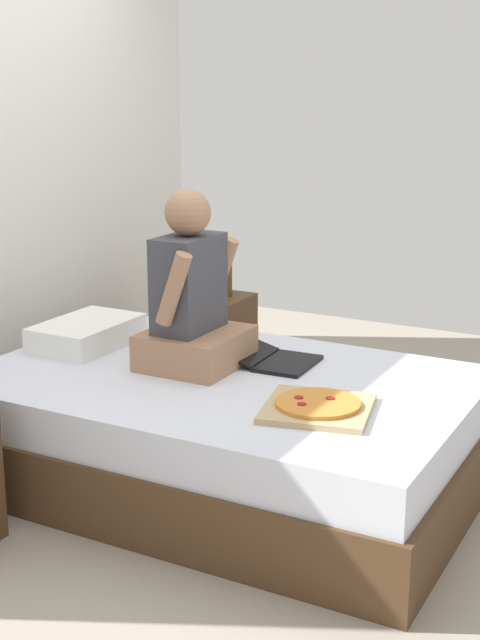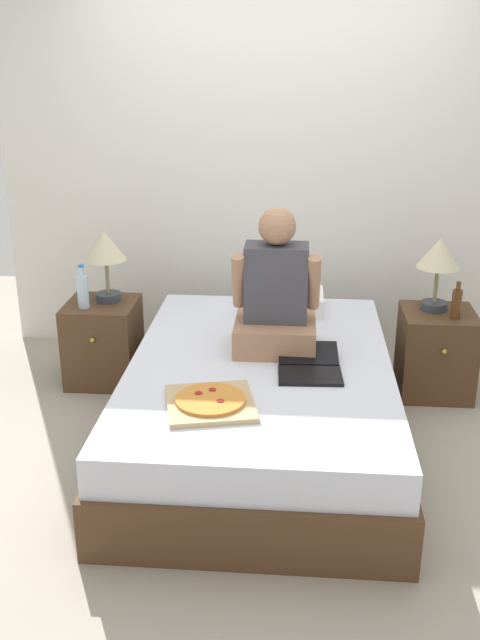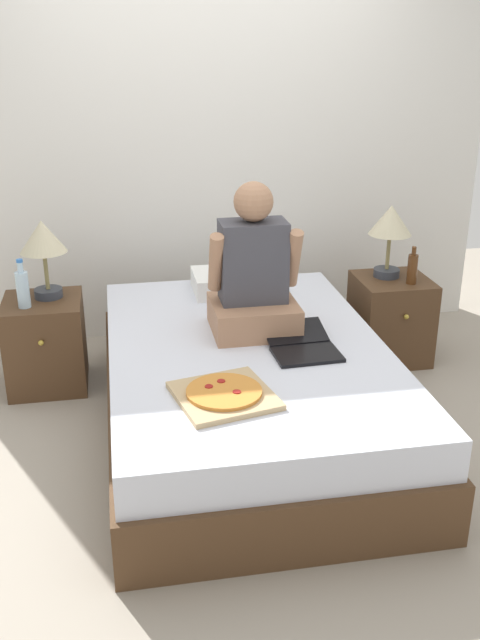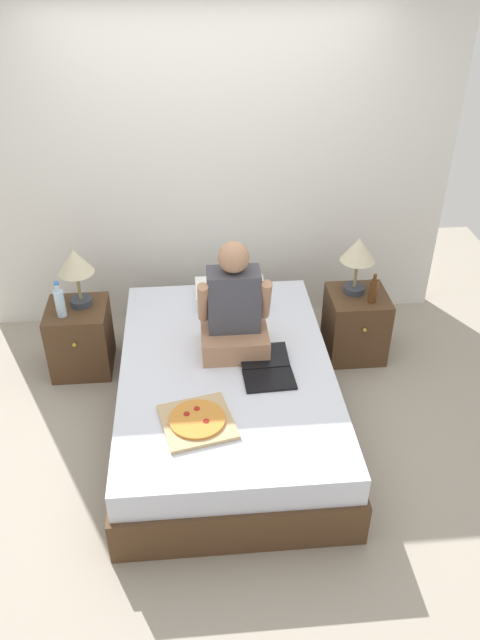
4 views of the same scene
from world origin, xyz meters
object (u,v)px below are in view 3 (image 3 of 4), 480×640
object	(u,v)px
nightstand_left	(46,343)
nightstand_right	(390,319)
person_seated	(253,278)
lamp_on_right_nightstand	(390,225)
lamp_on_left_nightstand	(43,242)
bed	(247,388)
pizza_box	(224,394)
water_bottle	(23,288)
laptop	(303,347)
beer_bottle	(412,268)

from	to	relation	value
nightstand_left	nightstand_right	size ratio (longest dim) A/B	1.00
nightstand_left	person_seated	bearing A→B (deg)	-24.67
nightstand_right	lamp_on_right_nightstand	size ratio (longest dim) A/B	1.18
lamp_on_left_nightstand	person_seated	bearing A→B (deg)	-27.59
nightstand_left	nightstand_right	bearing A→B (deg)	0.00
bed	lamp_on_right_nightstand	size ratio (longest dim) A/B	4.78
lamp_on_right_nightstand	pizza_box	world-z (taller)	lamp_on_right_nightstand
water_bottle	person_seated	world-z (taller)	person_seated
laptop	nightstand_right	bearing A→B (deg)	45.93
water_bottle	pizza_box	bearing A→B (deg)	-51.00
person_seated	laptop	world-z (taller)	person_seated
lamp_on_left_nightstand	beer_bottle	distance (m)	2.16
nightstand_left	laptop	world-z (taller)	laptop
person_seated	lamp_on_left_nightstand	bearing A→B (deg)	152.41
beer_bottle	person_seated	world-z (taller)	person_seated
water_bottle	nightstand_right	bearing A→B (deg)	2.35
person_seated	bed	bearing A→B (deg)	-109.47
lamp_on_right_nightstand	pizza_box	distance (m)	1.82
bed	beer_bottle	xyz separation A→B (m)	(1.13, 0.61, 0.39)
lamp_on_left_nightstand	bed	bearing A→B (deg)	-36.78
nightstand_right	laptop	world-z (taller)	laptop
beer_bottle	lamp_on_left_nightstand	bearing A→B (deg)	175.99
nightstand_left	lamp_on_left_nightstand	distance (m)	0.60
person_seated	lamp_on_right_nightstand	bearing A→B (deg)	30.60
beer_bottle	person_seated	xyz separation A→B (m)	(-1.06, -0.42, 0.15)
lamp_on_left_nightstand	water_bottle	bearing A→B (deg)	-130.60
bed	person_seated	size ratio (longest dim) A/B	2.76
lamp_on_right_nightstand	person_seated	world-z (taller)	person_seated
lamp_on_left_nightstand	beer_bottle	world-z (taller)	lamp_on_left_nightstand
bed	nightstand_right	world-z (taller)	nightstand_right
lamp_on_left_nightstand	water_bottle	size ratio (longest dim) A/B	1.63
nightstand_left	nightstand_right	xyz separation A→B (m)	(2.11, 0.00, 0.00)
nightstand_right	beer_bottle	distance (m)	0.38
beer_bottle	lamp_on_right_nightstand	bearing A→B (deg)	123.69
nightstand_right	person_seated	size ratio (longest dim) A/B	0.68
water_bottle	pizza_box	xyz separation A→B (m)	(0.93, -1.15, -0.14)
water_bottle	lamp_on_right_nightstand	bearing A→B (deg)	3.71
bed	lamp_on_right_nightstand	bearing A→B (deg)	36.51
bed	laptop	distance (m)	0.39
nightstand_right	bed	bearing A→B (deg)	-146.11
pizza_box	lamp_on_right_nightstand	bearing A→B (deg)	46.40
lamp_on_right_nightstand	laptop	size ratio (longest dim) A/B	1.05
pizza_box	water_bottle	bearing A→B (deg)	129.00
lamp_on_left_nightstand	pizza_box	bearing A→B (deg)	-57.83
nightstand_left	water_bottle	distance (m)	0.40
beer_bottle	laptop	distance (m)	1.14
lamp_on_left_nightstand	laptop	xyz separation A→B (m)	(1.27, -0.88, -0.35)
person_seated	nightstand_right	bearing A→B (deg)	27.60
beer_bottle	nightstand_right	bearing A→B (deg)	125.01
nightstand_right	person_seated	world-z (taller)	person_seated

